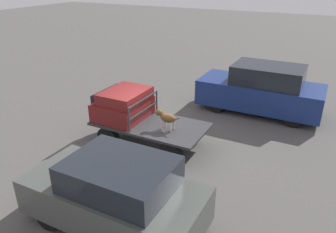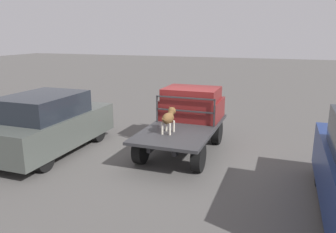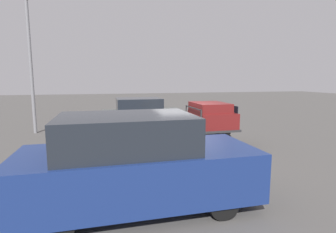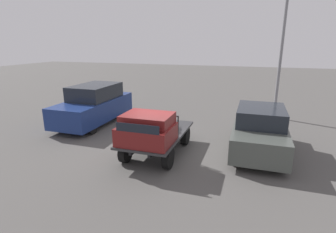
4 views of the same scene
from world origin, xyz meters
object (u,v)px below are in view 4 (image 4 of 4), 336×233
Objects in this scene: light_pole_near at (282,44)px; parked_pickup_far at (94,105)px; dog at (167,118)px; parked_sedan at (260,131)px; flatbed_truck at (158,138)px.

parked_pickup_far is at bearing -66.25° from light_pole_near.
dog is 7.83m from light_pole_near.
parked_pickup_far is at bearing -93.87° from parked_sedan.
parked_pickup_far reaches higher than flatbed_truck.
parked_pickup_far is 0.72× the size of light_pole_near.
parked_pickup_far is (-2.59, -4.46, 0.40)m from flatbed_truck.
flatbed_truck is 0.91× the size of parked_sedan.
parked_pickup_far is (-1.93, -4.63, -0.23)m from dog.
parked_pickup_far is at bearing -96.04° from dog.
dog is (-0.67, 0.17, 0.63)m from flatbed_truck.
dog is 0.18× the size of parked_pickup_far.
parked_sedan is 8.23m from parked_pickup_far.
parked_sedan is (-0.58, 3.49, -0.34)m from dog.
parked_sedan reaches higher than flatbed_truck.
light_pole_near is (-5.88, 4.36, 2.77)m from dog.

